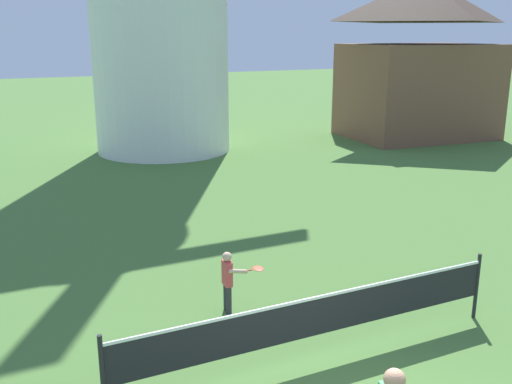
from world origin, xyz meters
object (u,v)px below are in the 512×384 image
Objects in this scene: tennis_net at (318,316)px; stray_ball at (450,273)px; chapel at (420,61)px; player_far at (229,278)px.

tennis_net is 29.04× the size of stray_ball.
stray_ball is 0.03× the size of chapel.
chapel is (13.50, 13.89, 2.59)m from tennis_net.
chapel is (9.76, 12.52, 3.18)m from stray_ball.
chapel reaches higher than stray_ball.
player_far is 0.14× the size of chapel.
tennis_net is at bearing -74.55° from player_far.
stray_ball is at bearing -127.92° from chapel.
tennis_net is 5.70× the size of player_far.
stray_ball is (4.27, -0.55, -0.49)m from player_far.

